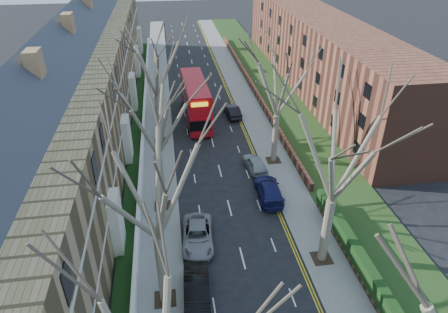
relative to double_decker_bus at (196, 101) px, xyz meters
name	(u,v)px	position (x,y,z in m)	size (l,w,h in m)	color
pavement_left	(158,103)	(-4.74, 5.65, -2.31)	(3.00, 102.00, 0.12)	slate
pavement_right	(245,98)	(7.26, 5.65, -2.31)	(3.00, 102.00, 0.12)	slate
terrace_left	(83,89)	(-12.38, -2.35, 3.16)	(9.70, 78.00, 13.60)	olive
flats_right	(318,52)	(18.72, 9.65, 2.62)	(13.97, 54.00, 10.00)	brown
front_wall_left	(144,126)	(-6.39, -2.35, -1.75)	(0.30, 78.00, 1.00)	white
grass_verge_right	(276,96)	(11.76, 5.65, -2.22)	(6.00, 102.00, 0.06)	#1F3714
tree_left_mid	(152,179)	(-4.44, -27.35, 7.19)	(10.50, 10.50, 14.71)	brown
tree_left_far	(153,109)	(-4.44, -17.35, 6.87)	(10.15, 10.15, 14.22)	brown
tree_left_dist	(154,58)	(-4.44, -5.35, 7.19)	(10.50, 10.50, 14.71)	brown
tree_right_mid	(341,146)	(6.96, -25.35, 7.19)	(10.50, 10.50, 14.71)	brown
tree_right_far	(280,75)	(6.96, -11.35, 6.88)	(10.15, 10.15, 14.22)	brown
double_decker_bus	(196,101)	(0.00, 0.00, 0.00)	(3.20, 11.61, 4.80)	#A50B14
car_left_mid	(197,291)	(-2.37, -27.59, -1.59)	(1.65, 4.74, 1.56)	black
car_left_far	(198,235)	(-1.83, -22.23, -1.66)	(2.34, 5.07, 1.41)	gray
car_right_near	(269,190)	(4.96, -17.26, -1.62)	(2.09, 5.14, 1.49)	#171953
car_right_mid	(255,163)	(4.73, -12.59, -1.68)	(1.63, 4.06, 1.38)	#93969B
car_right_far	(232,111)	(4.59, 0.16, -1.66)	(1.49, 4.26, 1.40)	black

